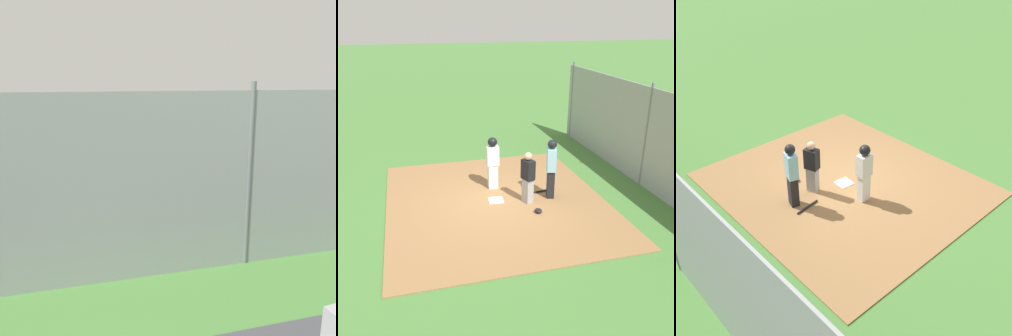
{
  "view_description": "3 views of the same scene",
  "coord_description": "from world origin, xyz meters",
  "views": [
    {
      "loc": [
        -3.11,
        -10.74,
        3.38
      ],
      "look_at": [
        -0.25,
        -0.38,
        0.8
      ],
      "focal_mm": 39.63,
      "sensor_mm": 36.0,
      "label": 1
    },
    {
      "loc": [
        -10.15,
        2.42,
        5.25
      ],
      "look_at": [
        0.27,
        -0.39,
        0.94
      ],
      "focal_mm": 41.16,
      "sensor_mm": 36.0,
      "label": 2
    },
    {
      "loc": [
        7.2,
        -6.59,
        6.73
      ],
      "look_at": [
        0.37,
        -0.34,
        0.87
      ],
      "focal_mm": 43.23,
      "sensor_mm": 36.0,
      "label": 3
    }
  ],
  "objects": [
    {
      "name": "catcher_mask",
      "position": [
        -1.05,
        -0.98,
        0.09
      ],
      "size": [
        0.24,
        0.2,
        0.12
      ],
      "primitive_type": "ellipsoid",
      "color": "black",
      "rests_on": "dirt_infield"
    },
    {
      "name": "backstop_fence",
      "position": [
        0.0,
        -4.93,
        1.6
      ],
      "size": [
        12.0,
        0.1,
        3.35
      ],
      "color": "#93999E",
      "rests_on": "ground_plane"
    },
    {
      "name": "ground_plane",
      "position": [
        0.0,
        0.0,
        0.0
      ],
      "size": [
        140.0,
        140.0,
        0.0
      ],
      "primitive_type": "plane",
      "color": "#477A38"
    },
    {
      "name": "umpire",
      "position": [
        -0.18,
        -1.67,
        1.01
      ],
      "size": [
        0.44,
        0.36,
        1.84
      ],
      "rotation": [
        0.0,
        0.0,
        1.28
      ],
      "color": "black",
      "rests_on": "dirt_infield"
    },
    {
      "name": "dirt_infield",
      "position": [
        0.0,
        0.0,
        0.01
      ],
      "size": [
        7.2,
        6.4,
        0.03
      ],
      "primitive_type": "cube",
      "color": "olive",
      "rests_on": "ground_plane"
    },
    {
      "name": "runner",
      "position": [
        0.93,
        -0.13,
        1.01
      ],
      "size": [
        0.3,
        0.38,
        1.7
      ],
      "rotation": [
        0.0,
        0.0,
        3.13
      ],
      "color": "silver",
      "rests_on": "dirt_infield"
    },
    {
      "name": "catcher",
      "position": [
        -0.33,
        -0.89,
        0.84
      ],
      "size": [
        0.44,
        0.37,
        1.57
      ],
      "rotation": [
        0.0,
        0.0,
        1.91
      ],
      "color": "#9E9EA3",
      "rests_on": "dirt_infield"
    },
    {
      "name": "home_plate",
      "position": [
        0.0,
        0.0,
        0.04
      ],
      "size": [
        0.48,
        0.48,
        0.02
      ],
      "primitive_type": "cube",
      "rotation": [
        0.0,
        0.0,
        -0.11
      ],
      "color": "white",
      "rests_on": "dirt_infield"
    },
    {
      "name": "baseball_bat",
      "position": [
        0.21,
        -1.52,
        0.06
      ],
      "size": [
        0.16,
        0.75,
        0.06
      ],
      "primitive_type": "cylinder",
      "rotation": [
        0.0,
        1.57,
        4.85
      ],
      "color": "black",
      "rests_on": "dirt_infield"
    }
  ]
}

